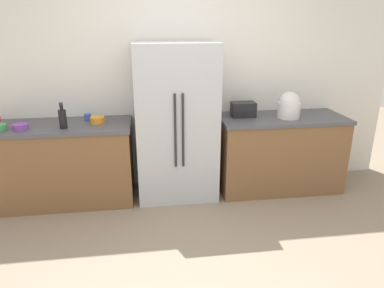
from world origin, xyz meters
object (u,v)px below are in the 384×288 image
(rice_cooker, at_px, (289,106))
(cup_b, at_px, (88,117))
(bowl_a, at_px, (98,120))
(bottle_a, at_px, (63,118))
(bowl_c, at_px, (20,127))
(toaster, at_px, (243,109))
(refrigerator, at_px, (176,123))

(rice_cooker, distance_m, cup_b, 2.25)
(rice_cooker, distance_m, bowl_a, 2.13)
(bottle_a, distance_m, bowl_c, 0.44)
(toaster, bearing_deg, cup_b, 177.70)
(bowl_a, height_order, bowl_c, bowl_a)
(toaster, relative_size, bowl_a, 1.75)
(cup_b, bearing_deg, toaster, -2.30)
(bowl_a, distance_m, bowl_c, 0.76)
(bottle_a, bearing_deg, refrigerator, 6.98)
(bottle_a, bearing_deg, cup_b, 54.67)
(toaster, xyz_separation_m, rice_cooker, (0.49, -0.13, 0.06))
(refrigerator, height_order, bowl_a, refrigerator)
(toaster, bearing_deg, rice_cooker, -14.43)
(bottle_a, distance_m, cup_b, 0.35)
(refrigerator, relative_size, bowl_c, 11.43)
(toaster, relative_size, cup_b, 3.62)
(cup_b, bearing_deg, refrigerator, -8.22)
(refrigerator, xyz_separation_m, toaster, (0.78, 0.07, 0.11))
(rice_cooker, xyz_separation_m, bowl_c, (-2.87, -0.06, -0.11))
(cup_b, bearing_deg, bowl_a, -46.59)
(toaster, height_order, bottle_a, bottle_a)
(toaster, bearing_deg, refrigerator, -174.87)
(bottle_a, bearing_deg, bowl_a, 25.97)
(toaster, distance_m, rice_cooker, 0.51)
(refrigerator, relative_size, toaster, 6.43)
(refrigerator, xyz_separation_m, cup_b, (-0.97, 0.14, 0.06))
(cup_b, xyz_separation_m, bowl_c, (-0.63, -0.25, -0.01))
(toaster, distance_m, bottle_a, 1.96)
(refrigerator, distance_m, bowl_c, 1.61)
(rice_cooker, distance_m, bowl_c, 2.88)
(rice_cooker, relative_size, bowl_c, 1.98)
(refrigerator, height_order, bowl_c, refrigerator)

